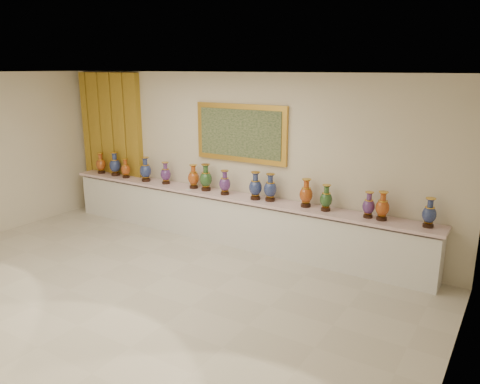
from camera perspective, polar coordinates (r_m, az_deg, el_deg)
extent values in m
plane|color=beige|center=(6.96, -11.93, -11.62)|extent=(8.00, 8.00, 0.00)
plane|color=beige|center=(8.35, -0.57, 4.09)|extent=(8.00, 0.00, 8.00)
plane|color=beige|center=(4.70, 25.10, -6.13)|extent=(0.00, 5.00, 5.00)
plane|color=white|center=(6.24, -13.45, 13.87)|extent=(8.00, 8.00, 0.00)
cube|color=#BD8B28|center=(10.24, -15.27, 5.59)|extent=(1.64, 0.14, 2.95)
cube|color=gold|center=(8.17, 0.08, 7.20)|extent=(1.80, 0.06, 1.00)
cube|color=#18301C|center=(8.14, -0.06, 7.17)|extent=(1.62, 0.02, 0.82)
cube|color=white|center=(8.44, -1.39, -3.48)|extent=(7.20, 0.42, 0.81)
cube|color=beige|center=(8.29, -1.49, -0.44)|extent=(7.28, 0.48, 0.05)
cylinder|color=black|center=(10.35, -16.53, 2.33)|extent=(0.15, 0.15, 0.04)
cone|color=gold|center=(10.34, -16.54, 2.59)|extent=(0.14, 0.14, 0.03)
ellipsoid|color=maroon|center=(10.31, -16.59, 3.24)|extent=(0.26, 0.26, 0.25)
cylinder|color=gold|center=(10.29, -16.64, 3.83)|extent=(0.14, 0.14, 0.01)
cylinder|color=maroon|center=(10.28, -16.66, 4.13)|extent=(0.08, 0.08, 0.09)
cone|color=maroon|center=(10.27, -16.69, 4.47)|extent=(0.14, 0.14, 0.03)
cylinder|color=gold|center=(10.27, -16.69, 4.57)|extent=(0.14, 0.14, 0.01)
cylinder|color=black|center=(10.06, -14.92, 2.10)|extent=(0.17, 0.17, 0.05)
cone|color=gold|center=(10.04, -14.94, 2.40)|extent=(0.15, 0.15, 0.03)
ellipsoid|color=#0A1243|center=(10.02, -15.00, 3.15)|extent=(0.23, 0.23, 0.28)
cylinder|color=gold|center=(9.99, -15.04, 3.83)|extent=(0.16, 0.16, 0.01)
cylinder|color=#0A1243|center=(9.98, -15.07, 4.18)|extent=(0.09, 0.09, 0.10)
cone|color=#0A1243|center=(9.97, -15.09, 4.57)|extent=(0.16, 0.16, 0.04)
cylinder|color=gold|center=(9.97, -15.10, 4.68)|extent=(0.16, 0.16, 0.01)
cylinder|color=black|center=(9.79, -13.71, 1.82)|extent=(0.14, 0.14, 0.04)
cone|color=gold|center=(9.78, -13.73, 2.07)|extent=(0.12, 0.12, 0.03)
ellipsoid|color=maroon|center=(9.76, -13.77, 2.69)|extent=(0.23, 0.23, 0.23)
cylinder|color=gold|center=(9.74, -13.80, 3.25)|extent=(0.13, 0.13, 0.01)
cylinder|color=maroon|center=(9.73, -13.82, 3.54)|extent=(0.07, 0.07, 0.08)
cone|color=maroon|center=(9.72, -13.84, 3.87)|extent=(0.13, 0.13, 0.03)
cylinder|color=gold|center=(9.72, -13.85, 3.96)|extent=(0.13, 0.13, 0.01)
cylinder|color=black|center=(9.41, -11.38, 1.45)|extent=(0.17, 0.17, 0.05)
cone|color=gold|center=(9.40, -11.40, 1.77)|extent=(0.15, 0.15, 0.03)
ellipsoid|color=#0A1243|center=(9.37, -11.44, 2.56)|extent=(0.29, 0.29, 0.28)
cylinder|color=gold|center=(9.35, -11.48, 3.26)|extent=(0.15, 0.15, 0.01)
cylinder|color=#0A1243|center=(9.34, -11.50, 3.63)|extent=(0.09, 0.09, 0.10)
cone|color=#0A1243|center=(9.32, -11.52, 4.04)|extent=(0.15, 0.15, 0.04)
cylinder|color=gold|center=(9.32, -11.53, 4.15)|extent=(0.16, 0.16, 0.01)
cylinder|color=black|center=(9.14, -9.01, 1.14)|extent=(0.15, 0.15, 0.04)
cone|color=gold|center=(9.13, -9.02, 1.43)|extent=(0.13, 0.13, 0.03)
ellipsoid|color=#291248|center=(9.10, -9.05, 2.14)|extent=(0.24, 0.24, 0.25)
cylinder|color=gold|center=(9.08, -9.08, 2.78)|extent=(0.13, 0.13, 0.01)
cylinder|color=#291248|center=(9.07, -9.09, 3.11)|extent=(0.08, 0.08, 0.09)
cone|color=#291248|center=(9.06, -9.11, 3.49)|extent=(0.13, 0.13, 0.03)
cylinder|color=gold|center=(9.05, -9.11, 3.59)|extent=(0.14, 0.14, 0.01)
cylinder|color=black|center=(8.74, -5.66, 0.62)|extent=(0.16, 0.16, 0.04)
cone|color=gold|center=(8.73, -5.67, 0.93)|extent=(0.14, 0.14, 0.03)
ellipsoid|color=maroon|center=(8.70, -5.69, 1.72)|extent=(0.24, 0.24, 0.26)
cylinder|color=gold|center=(8.67, -5.71, 2.42)|extent=(0.14, 0.14, 0.01)
cylinder|color=maroon|center=(8.66, -5.72, 2.79)|extent=(0.08, 0.08, 0.09)
cone|color=maroon|center=(8.65, -5.73, 3.20)|extent=(0.14, 0.14, 0.03)
cylinder|color=gold|center=(8.64, -5.73, 3.31)|extent=(0.15, 0.15, 0.01)
cylinder|color=black|center=(8.55, -4.16, 0.36)|extent=(0.17, 0.17, 0.05)
cone|color=gold|center=(8.54, -4.17, 0.70)|extent=(0.15, 0.15, 0.03)
ellipsoid|color=black|center=(8.51, -4.18, 1.59)|extent=(0.26, 0.26, 0.28)
cylinder|color=gold|center=(8.48, -4.20, 2.37)|extent=(0.16, 0.16, 0.01)
cylinder|color=black|center=(8.47, -4.21, 2.78)|extent=(0.09, 0.09, 0.10)
cone|color=black|center=(8.45, -4.22, 3.25)|extent=(0.16, 0.16, 0.04)
cylinder|color=gold|center=(8.45, -4.22, 3.37)|extent=(0.16, 0.16, 0.01)
cylinder|color=black|center=(8.27, -1.85, -0.15)|extent=(0.15, 0.15, 0.04)
cone|color=gold|center=(8.25, -1.85, 0.17)|extent=(0.13, 0.13, 0.03)
ellipsoid|color=#291248|center=(8.22, -1.86, 0.98)|extent=(0.24, 0.24, 0.25)
cylinder|color=gold|center=(8.20, -1.87, 1.70)|extent=(0.14, 0.14, 0.01)
cylinder|color=#291248|center=(8.19, -1.87, 2.08)|extent=(0.08, 0.08, 0.09)
cone|color=#291248|center=(8.17, -1.87, 2.50)|extent=(0.14, 0.14, 0.03)
cylinder|color=gold|center=(8.17, -1.87, 2.62)|extent=(0.14, 0.14, 0.01)
cylinder|color=black|center=(7.96, 1.88, -0.72)|extent=(0.17, 0.17, 0.05)
cone|color=gold|center=(7.95, 1.88, -0.36)|extent=(0.15, 0.15, 0.03)
ellipsoid|color=#0A1243|center=(7.92, 1.89, 0.56)|extent=(0.23, 0.23, 0.28)
cylinder|color=gold|center=(7.89, 1.90, 1.38)|extent=(0.15, 0.15, 0.01)
cylinder|color=#0A1243|center=(7.87, 1.90, 1.81)|extent=(0.09, 0.09, 0.10)
cone|color=#0A1243|center=(7.86, 1.91, 2.30)|extent=(0.15, 0.15, 0.04)
cylinder|color=gold|center=(7.85, 1.91, 2.43)|extent=(0.16, 0.16, 0.01)
cylinder|color=black|center=(7.88, 3.69, -0.91)|extent=(0.16, 0.16, 0.05)
cone|color=gold|center=(7.87, 3.70, -0.55)|extent=(0.14, 0.14, 0.03)
ellipsoid|color=#0A1243|center=(7.84, 3.71, 0.36)|extent=(0.26, 0.26, 0.27)
cylinder|color=gold|center=(7.81, 3.73, 1.17)|extent=(0.15, 0.15, 0.01)
cylinder|color=#0A1243|center=(7.79, 3.73, 1.59)|extent=(0.09, 0.09, 0.10)
cone|color=#0A1243|center=(7.78, 3.74, 2.07)|extent=(0.15, 0.15, 0.04)
cylinder|color=gold|center=(7.78, 3.75, 2.20)|extent=(0.15, 0.15, 0.01)
cylinder|color=black|center=(7.61, 8.01, -1.61)|extent=(0.16, 0.16, 0.05)
cone|color=gold|center=(7.60, 8.02, -1.25)|extent=(0.14, 0.14, 0.03)
ellipsoid|color=maroon|center=(7.57, 8.06, -0.32)|extent=(0.24, 0.24, 0.27)
cylinder|color=gold|center=(7.54, 8.09, 0.51)|extent=(0.15, 0.15, 0.01)
cylinder|color=maroon|center=(7.52, 8.10, 0.94)|extent=(0.09, 0.09, 0.10)
cone|color=maroon|center=(7.51, 8.12, 1.43)|extent=(0.15, 0.15, 0.04)
cylinder|color=gold|center=(7.50, 8.13, 1.56)|extent=(0.15, 0.15, 0.01)
cylinder|color=black|center=(7.45, 10.39, -2.09)|extent=(0.15, 0.15, 0.04)
cone|color=gold|center=(7.44, 10.41, -1.76)|extent=(0.13, 0.13, 0.03)
ellipsoid|color=black|center=(7.41, 10.45, -0.90)|extent=(0.23, 0.23, 0.24)
cylinder|color=gold|center=(7.38, 10.49, -0.13)|extent=(0.13, 0.13, 0.01)
cylinder|color=black|center=(7.37, 10.51, 0.27)|extent=(0.08, 0.08, 0.09)
cone|color=black|center=(7.35, 10.53, 0.72)|extent=(0.13, 0.13, 0.03)
cylinder|color=gold|center=(7.35, 10.54, 0.84)|extent=(0.14, 0.14, 0.01)
cylinder|color=black|center=(7.26, 15.32, -2.86)|extent=(0.14, 0.14, 0.04)
cone|color=gold|center=(7.25, 15.34, -2.53)|extent=(0.12, 0.12, 0.03)
ellipsoid|color=#291248|center=(7.22, 15.40, -1.70)|extent=(0.19, 0.19, 0.23)
cylinder|color=gold|center=(7.19, 15.46, -0.96)|extent=(0.13, 0.13, 0.01)
cylinder|color=#291248|center=(7.18, 15.48, -0.57)|extent=(0.07, 0.07, 0.08)
cone|color=#291248|center=(7.16, 15.52, -0.13)|extent=(0.13, 0.13, 0.03)
cylinder|color=gold|center=(7.16, 15.52, -0.01)|extent=(0.13, 0.13, 0.01)
cylinder|color=black|center=(7.20, 16.87, -3.11)|extent=(0.15, 0.15, 0.04)
cone|color=gold|center=(7.19, 16.90, -2.76)|extent=(0.13, 0.13, 0.03)
ellipsoid|color=maroon|center=(7.15, 16.97, -1.84)|extent=(0.26, 0.26, 0.25)
cylinder|color=gold|center=(7.12, 17.04, -1.03)|extent=(0.14, 0.14, 0.01)
cylinder|color=maroon|center=(7.11, 17.07, -0.60)|extent=(0.08, 0.08, 0.09)
cone|color=maroon|center=(7.09, 17.11, -0.12)|extent=(0.14, 0.14, 0.03)
cylinder|color=gold|center=(7.09, 17.12, 0.01)|extent=(0.14, 0.14, 0.01)
cylinder|color=black|center=(7.11, 21.94, -3.81)|extent=(0.15, 0.15, 0.04)
cone|color=gold|center=(7.09, 21.98, -3.46)|extent=(0.13, 0.13, 0.03)
ellipsoid|color=#0A1243|center=(7.06, 22.07, -2.55)|extent=(0.26, 0.26, 0.25)
cylinder|color=gold|center=(7.03, 22.15, -1.75)|extent=(0.13, 0.13, 0.01)
cylinder|color=#0A1243|center=(7.02, 22.20, -1.33)|extent=(0.08, 0.08, 0.09)
cone|color=#0A1243|center=(7.00, 22.24, -0.85)|extent=(0.13, 0.13, 0.03)
cylinder|color=gold|center=(7.00, 22.26, -0.72)|extent=(0.14, 0.14, 0.01)
cube|color=white|center=(8.63, -6.27, 0.29)|extent=(0.10, 0.06, 0.00)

